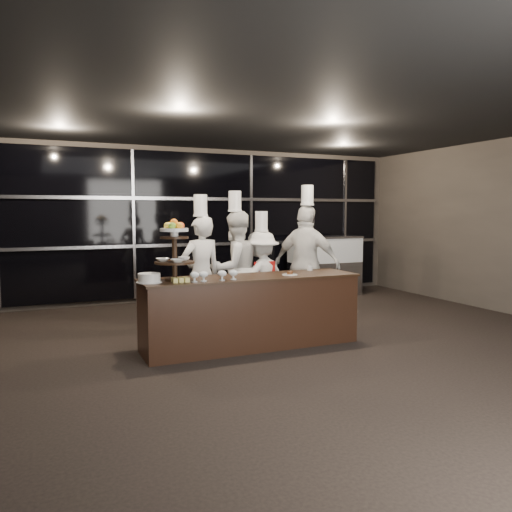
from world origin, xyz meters
name	(u,v)px	position (x,y,z in m)	size (l,w,h in m)	color
room	(327,235)	(0.00, 0.00, 1.50)	(10.00, 10.00, 10.00)	black
window_wall	(195,224)	(0.00, 4.94, 1.50)	(8.60, 0.10, 2.80)	black
buffet_counter	(251,311)	(-0.36, 1.25, 0.47)	(2.84, 0.74, 0.92)	black
display_stand	(174,246)	(-1.36, 1.25, 1.34)	(0.48, 0.48, 0.74)	black
compotes	(214,274)	(-0.94, 1.03, 1.00)	(0.60, 0.11, 0.12)	silver
layer_cake	(149,278)	(-1.68, 1.20, 0.97)	(0.30, 0.30, 0.11)	white
pastry_squares	(180,280)	(-1.34, 1.09, 0.95)	(0.20, 0.13, 0.05)	#E2D66E
small_plate	(290,274)	(0.15, 1.15, 0.94)	(0.20, 0.20, 0.05)	white
chef_cup	(310,268)	(0.65, 1.50, 0.96)	(0.08, 0.08, 0.07)	white
display_case	(325,263)	(2.62, 4.30, 0.69)	(1.47, 0.64, 1.24)	#A5A5AA
chef_a	(201,273)	(-0.73, 2.21, 0.87)	(0.68, 0.51, 1.99)	silver
chef_b	(235,268)	(-0.13, 2.40, 0.89)	(0.99, 0.85, 2.06)	silver
chef_c	(261,277)	(0.26, 2.31, 0.74)	(1.07, 0.85, 1.76)	white
chef_d	(307,264)	(0.97, 2.16, 0.94)	(1.02, 1.14, 2.15)	white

